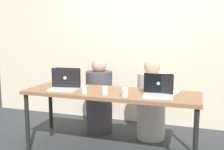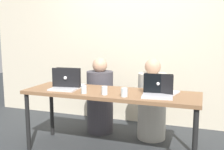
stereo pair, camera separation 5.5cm
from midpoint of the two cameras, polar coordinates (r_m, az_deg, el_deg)
back_wall at (r=4.12m, az=5.89°, el=6.84°), size 5.19×0.10×2.49m
desk at (r=3.00m, az=0.13°, el=-4.81°), size 2.00×0.62×0.74m
person_on_left at (r=3.73m, az=-2.19°, el=-5.31°), size 0.42×0.42×1.06m
person_on_right at (r=3.53m, az=9.13°, el=-6.15°), size 0.42×0.42×1.07m
laptop_back_right at (r=2.94m, az=11.19°, el=-2.99°), size 0.37×0.31×0.22m
laptop_front_right at (r=2.79m, az=10.44°, el=-3.59°), size 0.34×0.28×0.23m
laptop_front_left at (r=3.16m, az=-9.53°, el=-2.05°), size 0.33×0.30×0.25m
laptop_back_left at (r=3.25m, az=-8.99°, el=-1.73°), size 0.38×0.31×0.25m
water_glass_center at (r=2.82m, az=-1.12°, el=-3.51°), size 0.06×0.06×0.09m
water_glass_left at (r=2.89m, az=-5.58°, el=-3.30°), size 0.06×0.06×0.09m
water_glass_right at (r=2.73m, az=3.27°, el=-3.93°), size 0.07×0.07×0.09m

